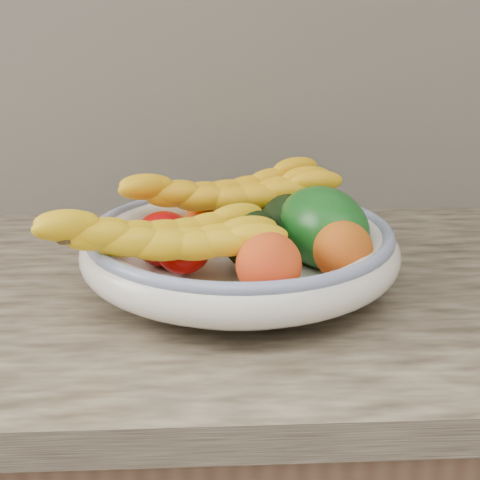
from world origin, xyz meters
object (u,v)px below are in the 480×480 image
green_mango (322,227)px  banana_bunch_front (160,244)px  fruit_bowl (240,249)px  banana_bunch_back (228,199)px

green_mango → banana_bunch_front: bearing=170.1°
fruit_bowl → banana_bunch_front: (-0.09, -0.07, 0.03)m
fruit_bowl → banana_bunch_back: 0.10m
fruit_bowl → banana_bunch_back: size_ratio=1.29×
fruit_bowl → green_mango: 0.10m
green_mango → banana_bunch_back: bearing=111.7°
banana_bunch_back → fruit_bowl: bearing=-96.1°
banana_bunch_back → banana_bunch_front: banana_bunch_back is taller
banana_bunch_back → banana_bunch_front: size_ratio=1.05×
green_mango → banana_bunch_front: size_ratio=0.49×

